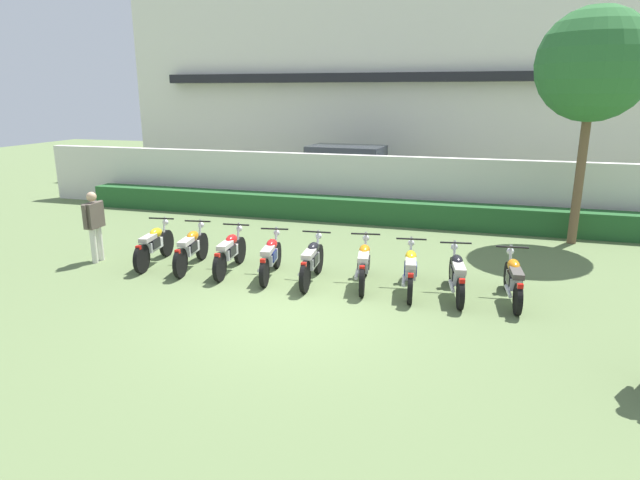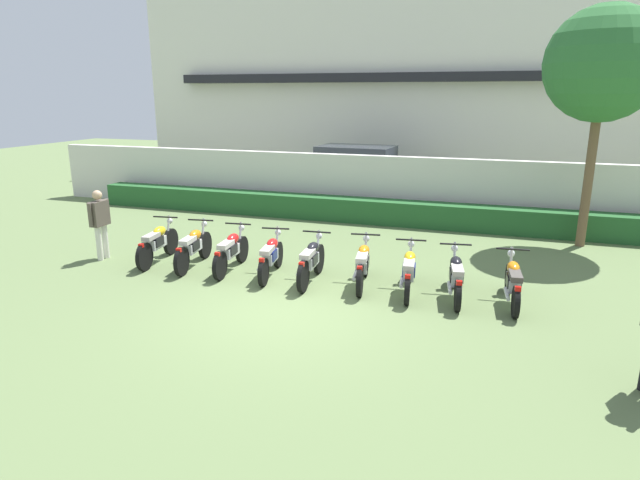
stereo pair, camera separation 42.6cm
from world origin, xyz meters
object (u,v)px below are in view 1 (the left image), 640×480
at_px(inspector_person, 94,221).
at_px(tree_near_inspector, 594,66).
at_px(parked_car, 350,172).
at_px(motorcycle_in_row_7, 457,274).
at_px(motorcycle_in_row_8, 513,279).
at_px(motorcycle_in_row_1, 191,248).
at_px(motorcycle_in_row_3, 271,257).
at_px(motorcycle_in_row_2, 230,252).
at_px(motorcycle_in_row_6, 410,270).
at_px(motorcycle_in_row_0, 154,245).
at_px(motorcycle_in_row_4, 312,261).
at_px(motorcycle_in_row_5, 364,264).

bearing_deg(inspector_person, tree_near_inspector, 24.27).
height_order(parked_car, inspector_person, parked_car).
height_order(motorcycle_in_row_7, motorcycle_in_row_8, motorcycle_in_row_7).
height_order(tree_near_inspector, motorcycle_in_row_1, tree_near_inspector).
bearing_deg(motorcycle_in_row_3, motorcycle_in_row_1, 79.35).
bearing_deg(motorcycle_in_row_3, inspector_person, 82.67).
bearing_deg(motorcycle_in_row_2, motorcycle_in_row_3, -98.79).
relative_size(motorcycle_in_row_3, motorcycle_in_row_6, 0.97).
bearing_deg(motorcycle_in_row_8, motorcycle_in_row_6, 84.72).
distance_m(motorcycle_in_row_1, motorcycle_in_row_8, 6.71).
bearing_deg(tree_near_inspector, inspector_person, -155.73).
bearing_deg(motorcycle_in_row_0, motorcycle_in_row_8, -98.66).
bearing_deg(motorcycle_in_row_2, motorcycle_in_row_4, -99.79).
relative_size(parked_car, motorcycle_in_row_5, 2.51).
bearing_deg(motorcycle_in_row_1, motorcycle_in_row_6, -99.43).
xyz_separation_m(motorcycle_in_row_4, motorcycle_in_row_6, (1.99, 0.05, -0.02)).
xyz_separation_m(motorcycle_in_row_7, inspector_person, (-8.01, -0.08, 0.52)).
xyz_separation_m(motorcycle_in_row_5, motorcycle_in_row_8, (2.83, -0.09, -0.02)).
bearing_deg(tree_near_inspector, motorcycle_in_row_8, -109.54).
bearing_deg(motorcycle_in_row_4, motorcycle_in_row_1, 83.20).
distance_m(motorcycle_in_row_2, motorcycle_in_row_6, 3.88).
bearing_deg(motorcycle_in_row_1, motorcycle_in_row_5, -98.45).
height_order(motorcycle_in_row_5, inspector_person, inspector_person).
bearing_deg(motorcycle_in_row_3, motorcycle_in_row_6, -99.93).
height_order(motorcycle_in_row_2, inspector_person, inspector_person).
xyz_separation_m(motorcycle_in_row_6, motorcycle_in_row_8, (1.89, -0.01, -0.00)).
distance_m(tree_near_inspector, motorcycle_in_row_5, 7.57).
bearing_deg(parked_car, motorcycle_in_row_4, -77.35).
xyz_separation_m(tree_near_inspector, motorcycle_in_row_6, (-3.57, -4.72, -3.94)).
bearing_deg(motorcycle_in_row_5, tree_near_inspector, -53.12).
relative_size(motorcycle_in_row_1, inspector_person, 1.18).
relative_size(tree_near_inspector, motorcycle_in_row_5, 3.13).
bearing_deg(tree_near_inspector, parked_car, 146.79).
distance_m(motorcycle_in_row_5, motorcycle_in_row_7, 1.82).
distance_m(parked_car, motorcycle_in_row_7, 10.28).
distance_m(motorcycle_in_row_3, motorcycle_in_row_4, 0.94).
distance_m(motorcycle_in_row_0, motorcycle_in_row_1, 0.94).
xyz_separation_m(parked_car, motorcycle_in_row_2, (-0.46, -9.21, -0.49)).
height_order(motorcycle_in_row_2, motorcycle_in_row_8, motorcycle_in_row_2).
bearing_deg(motorcycle_in_row_1, motorcycle_in_row_7, -99.46).
bearing_deg(motorcycle_in_row_5, parked_car, 6.16).
bearing_deg(motorcycle_in_row_5, motorcycle_in_row_3, 82.40).
xyz_separation_m(tree_near_inspector, motorcycle_in_row_3, (-6.49, -4.69, -3.94)).
bearing_deg(motorcycle_in_row_3, motorcycle_in_row_2, 77.59).
height_order(motorcycle_in_row_2, motorcycle_in_row_7, motorcycle_in_row_2).
bearing_deg(motorcycle_in_row_8, motorcycle_in_row_1, 84.11).
bearing_deg(motorcycle_in_row_1, motorcycle_in_row_2, -98.04).
bearing_deg(tree_near_inspector, motorcycle_in_row_0, -153.65).
xyz_separation_m(tree_near_inspector, inspector_person, (-10.70, -4.82, -3.43)).
distance_m(parked_car, motorcycle_in_row_5, 9.56).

